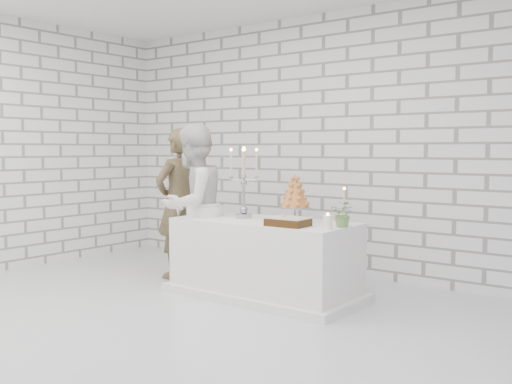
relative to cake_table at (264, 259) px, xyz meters
name	(u,v)px	position (x,y,z in m)	size (l,w,h in m)	color
ground	(168,320)	(-0.17, -1.13, -0.38)	(6.00, 5.00, 0.01)	silver
wall_back	(323,144)	(-0.17, 1.37, 1.12)	(6.00, 0.01, 3.00)	white
cake_table	(264,259)	(0.00, 0.00, 0.00)	(1.80, 0.80, 0.75)	white
groom	(179,203)	(-1.29, 0.13, 0.46)	(0.61, 0.40, 1.67)	#4A3B21
bride	(193,206)	(-0.85, -0.11, 0.47)	(0.83, 0.64, 1.70)	white
candelabra	(244,182)	(-0.28, 0.03, 0.73)	(0.29, 0.29, 0.72)	#9796A0
croquembouche	(295,198)	(0.30, 0.08, 0.61)	(0.30, 0.30, 0.46)	#A7591F
chocolate_cake	(288,222)	(0.42, -0.20, 0.42)	(0.36, 0.26, 0.08)	black
pillar_candle	(328,222)	(0.81, -0.17, 0.44)	(0.08, 0.08, 0.12)	white
extra_taper	(344,207)	(0.75, 0.22, 0.54)	(0.06, 0.06, 0.32)	beige
flowers	(343,214)	(0.85, 0.04, 0.49)	(0.21, 0.18, 0.24)	#4B823D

